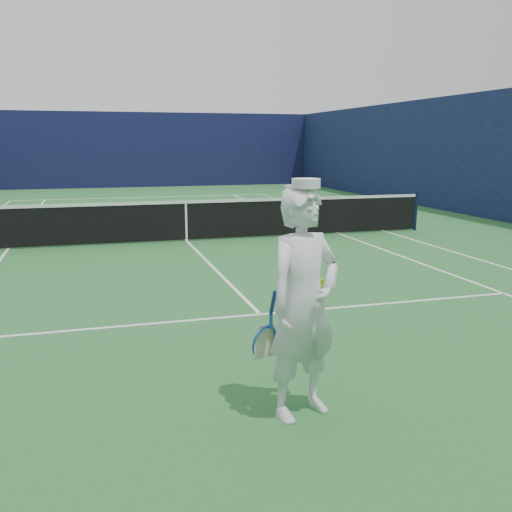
{
  "coord_description": "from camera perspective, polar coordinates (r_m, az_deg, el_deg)",
  "views": [
    {
      "loc": [
        -2.22,
        -13.85,
        2.41
      ],
      "look_at": [
        -0.49,
        -7.88,
        1.16
      ],
      "focal_mm": 40.0,
      "sensor_mm": 36.0,
      "label": 1
    }
  ],
  "objects": [
    {
      "name": "tennis_net",
      "position": [
        14.15,
        -7.0,
        3.7
      ],
      "size": [
        12.88,
        0.09,
        1.07
      ],
      "color": "#141E4C",
      "rests_on": "ground"
    },
    {
      "name": "tennis_player",
      "position": [
        4.99,
        4.8,
        -4.75
      ],
      "size": [
        0.92,
        0.72,
        2.11
      ],
      "rotation": [
        0.0,
        0.0,
        0.35
      ],
      "color": "white",
      "rests_on": "ground"
    },
    {
      "name": "court_markings",
      "position": [
        14.24,
        -6.95,
        1.51
      ],
      "size": [
        11.03,
        23.83,
        0.01
      ],
      "color": "white",
      "rests_on": "ground"
    },
    {
      "name": "windscreen_fence",
      "position": [
        14.04,
        -7.15,
        9.56
      ],
      "size": [
        20.12,
        36.12,
        4.0
      ],
      "color": "#0F1237",
      "rests_on": "ground"
    },
    {
      "name": "ground",
      "position": [
        14.24,
        -6.95,
        1.49
      ],
      "size": [
        80.0,
        80.0,
        0.0
      ],
      "primitive_type": "plane",
      "color": "#25622C",
      "rests_on": "ground"
    }
  ]
}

